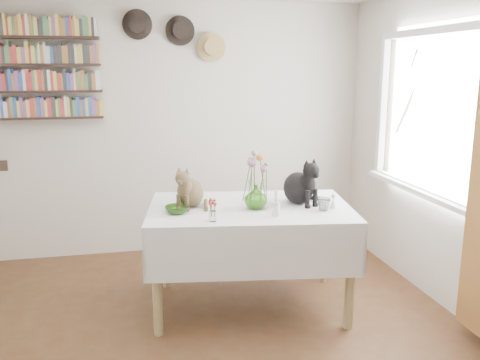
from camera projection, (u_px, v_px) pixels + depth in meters
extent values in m
cube|color=beige|center=(167.00, 129.00, 5.08)|extent=(4.04, 0.04, 2.54)
cube|color=white|center=(429.00, 113.00, 4.04)|extent=(0.01, 1.40, 1.20)
cube|color=white|center=(436.00, 31.00, 3.90)|extent=(0.06, 1.52, 0.06)
cube|color=white|center=(423.00, 190.00, 4.17)|extent=(0.06, 1.52, 0.06)
cube|color=white|center=(384.00, 106.00, 4.73)|extent=(0.06, 0.06, 1.20)
cube|color=white|center=(420.00, 190.00, 4.17)|extent=(0.12, 1.50, 0.04)
cube|color=white|center=(250.00, 210.00, 3.88)|extent=(1.66, 1.20, 0.07)
cylinder|color=tan|center=(157.00, 285.00, 3.52)|extent=(0.07, 0.07, 0.75)
cylinder|color=tan|center=(350.00, 280.00, 3.62)|extent=(0.07, 0.07, 0.75)
cylinder|color=tan|center=(166.00, 245.00, 4.32)|extent=(0.07, 0.07, 0.75)
cylinder|color=tan|center=(324.00, 241.00, 4.42)|extent=(0.07, 0.07, 0.75)
imported|color=#73B644|center=(256.00, 197.00, 3.79)|extent=(0.19, 0.19, 0.18)
imported|color=#73B644|center=(177.00, 210.00, 3.68)|extent=(0.22, 0.22, 0.05)
imported|color=white|center=(324.00, 204.00, 3.75)|extent=(0.12, 0.12, 0.09)
cylinder|color=white|center=(276.00, 209.00, 3.61)|extent=(0.05, 0.05, 0.10)
cylinder|color=white|center=(276.00, 196.00, 3.59)|extent=(0.02, 0.02, 0.08)
cylinder|color=white|center=(213.00, 216.00, 3.48)|extent=(0.05, 0.05, 0.07)
cone|color=white|center=(333.00, 203.00, 3.82)|extent=(0.06, 0.06, 0.08)
sphere|color=beige|center=(334.00, 196.00, 3.81)|extent=(0.03, 0.03, 0.03)
cylinder|color=#4C7233|center=(252.00, 182.00, 3.77)|extent=(0.01, 0.01, 0.30)
sphere|color=#C27CA1|center=(252.00, 163.00, 3.74)|extent=(0.07, 0.07, 0.07)
cylinder|color=#4C7233|center=(262.00, 186.00, 3.76)|extent=(0.01, 0.01, 0.26)
sphere|color=#C27CA1|center=(262.00, 168.00, 3.73)|extent=(0.06, 0.06, 0.06)
cylinder|color=#4C7233|center=(263.00, 179.00, 3.80)|extent=(0.01, 0.01, 0.34)
sphere|color=orange|center=(263.00, 156.00, 3.77)|extent=(0.06, 0.06, 0.06)
cylinder|color=#4C7233|center=(247.00, 181.00, 3.79)|extent=(0.01, 0.01, 0.31)
sphere|color=orange|center=(247.00, 161.00, 3.76)|extent=(0.05, 0.05, 0.05)
cylinder|color=#4C7233|center=(254.00, 177.00, 3.81)|extent=(0.01, 0.01, 0.37)
sphere|color=#999E93|center=(254.00, 152.00, 3.77)|extent=(0.04, 0.04, 0.04)
cylinder|color=#4C7233|center=(250.00, 182.00, 3.72)|extent=(0.01, 0.01, 0.33)
sphere|color=#999E93|center=(250.00, 160.00, 3.69)|extent=(0.04, 0.04, 0.04)
cylinder|color=#4C7233|center=(266.00, 184.00, 3.74)|extent=(0.01, 0.01, 0.29)
sphere|color=#999E93|center=(267.00, 165.00, 3.71)|extent=(0.04, 0.04, 0.04)
cube|color=black|center=(48.00, 118.00, 4.71)|extent=(1.00, 0.16, 0.02)
cube|color=black|center=(46.00, 91.00, 4.66)|extent=(1.00, 0.16, 0.02)
cube|color=black|center=(44.00, 65.00, 4.61)|extent=(1.00, 0.16, 0.02)
cube|color=black|center=(42.00, 37.00, 4.56)|extent=(1.00, 0.16, 0.02)
cylinder|color=black|center=(137.00, 24.00, 4.76)|extent=(0.28, 0.02, 0.28)
cylinder|color=black|center=(137.00, 24.00, 4.72)|extent=(0.16, 0.08, 0.16)
cylinder|color=black|center=(180.00, 31.00, 4.85)|extent=(0.28, 0.02, 0.28)
cylinder|color=black|center=(180.00, 30.00, 4.81)|extent=(0.16, 0.08, 0.16)
cylinder|color=#A58148|center=(211.00, 47.00, 4.95)|extent=(0.28, 0.02, 0.28)
cylinder|color=#A58148|center=(212.00, 47.00, 4.91)|extent=(0.16, 0.08, 0.16)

